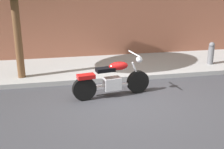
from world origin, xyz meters
TOP-DOWN VIEW (x-y plane):
  - ground_plane at (0.00, 0.00)m, footprint 60.00×60.00m
  - sidewalk at (0.00, 2.79)m, footprint 25.05×2.67m
  - motorcycle at (-0.26, 0.41)m, footprint 2.09×0.72m
  - fire_hydrant at (3.58, 2.25)m, footprint 0.20×0.20m

SIDE VIEW (x-z plane):
  - ground_plane at x=0.00m, z-range 0.00..0.00m
  - sidewalk at x=0.00m, z-range 0.00..0.14m
  - motorcycle at x=-0.26m, z-range -0.11..1.00m
  - fire_hydrant at x=3.58m, z-range 0.00..0.91m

